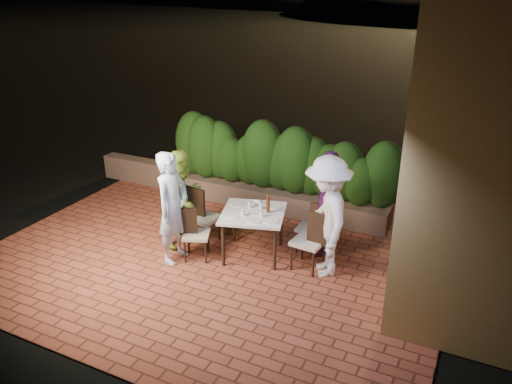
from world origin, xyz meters
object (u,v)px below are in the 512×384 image
Objects in this scene: chair_right_front at (308,240)px; diner_white at (327,217)px; diner_blue at (173,208)px; chair_left_back at (204,217)px; chair_left_front at (196,233)px; diner_green at (184,198)px; dining_table at (253,234)px; beer_bottle at (268,204)px; bowl at (255,203)px; parapet_lamp at (173,163)px; diner_purple at (329,203)px; chair_right_back at (311,227)px.

diner_white reaches higher than chair_right_front.
diner_blue reaches higher than chair_right_front.
chair_left_back is 1.82m from chair_right_front.
chair_left_front is 0.53× the size of diner_green.
dining_table is 3.22× the size of beer_bottle.
dining_table is at bearing -117.02° from diner_white.
bowl is 1.05m from chair_left_front.
diner_blue reaches higher than parapet_lamp.
diner_white is at bearing 0.57° from diner_purple.
chair_left_back is 0.79m from diner_blue.
diner_green is (-2.11, -0.11, 0.32)m from chair_right_front.
diner_purple is 12.20× the size of parapet_lamp.
beer_bottle is (0.21, 0.10, 0.52)m from dining_table.
beer_bottle is 0.17× the size of diner_blue.
dining_table is 1.29m from diner_white.
beer_bottle is 0.95m from diner_purple.
chair_right_back is 6.13× the size of parapet_lamp.
bowl is 1.32m from diner_blue.
diner_blue is at bearing 24.06° from chair_right_front.
dining_table reaches higher than parapet_lamp.
bowl is 1.10m from chair_right_front.
chair_left_front is 0.99× the size of chair_right_back.
chair_left_back is at bearing 19.02° from chair_right_back.
diner_purple is at bearing 167.68° from diner_white.
chair_left_front is at bearing -130.45° from bowl.
diner_purple is at bearing -57.65° from diner_blue.
diner_blue is 2.30m from diner_white.
diner_white is (2.37, 0.12, 0.11)m from diner_green.
diner_purple is at bearing 31.44° from dining_table.
dining_table is 0.54× the size of diner_blue.
diner_green is (-0.44, 0.36, 0.38)m from chair_left_front.
chair_left_back is at bearing -44.00° from parapet_lamp.
dining_table is 0.92m from chair_left_back.
dining_table is 1.12× the size of chair_left_front.
diner_blue is (-1.04, -0.63, 0.50)m from dining_table.
dining_table is at bearing -33.00° from parapet_lamp.
chair_left_back is at bearing -176.43° from beer_bottle.
chair_right_back is at bearing 9.62° from chair_left_front.
chair_left_front is 0.56m from diner_blue.
diner_green is at bearing -172.07° from beer_bottle.
diner_blue is at bearing 35.19° from chair_right_back.
parapet_lamp is at bearing 150.65° from bowl.
chair_left_back is at bearing -118.10° from diner_white.
diner_purple reaches higher than parapet_lamp.
chair_right_front is 0.51m from diner_white.
diner_white is at bearing 131.72° from chair_right_back.
chair_right_front is 2.14m from diner_green.
diner_purple reaches higher than beer_bottle.
diner_blue is at bearing -134.97° from bowl.
diner_blue is (-0.93, -0.93, 0.11)m from bowl.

